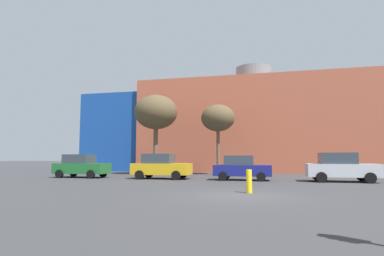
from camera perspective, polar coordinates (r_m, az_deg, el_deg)
The scene contains 9 objects.
ground_plane at distance 13.42m, azimuth 8.48°, elevation -11.81°, with size 200.00×200.00×0.00m, color #38383A.
building_backdrop at distance 36.83m, azimuth 11.07°, elevation -0.10°, with size 38.43×10.39×11.78m.
parked_car_0 at distance 26.01m, azimuth -19.17°, elevation -6.42°, with size 4.06×1.99×1.76m.
parked_car_1 at distance 23.19m, azimuth -5.57°, elevation -6.82°, with size 4.14×2.03×1.79m.
parked_car_2 at distance 22.00m, azimuth 8.87°, elevation -7.05°, with size 3.83×1.88×1.66m.
parked_car_3 at distance 22.36m, azimuth 25.00°, elevation -6.38°, with size 4.23×2.07×1.83m.
bare_tree_0 at distance 28.92m, azimuth -6.45°, elevation 2.73°, with size 3.87×3.87×7.13m.
bare_tree_1 at distance 28.43m, azimuth 4.65°, elevation 1.70°, with size 2.99×2.99×6.21m.
bollard_yellow_0 at distance 14.27m, azimuth 10.16°, elevation -9.35°, with size 0.24×0.24×1.01m, color yellow.
Camera 1 is at (1.20, -13.27, 1.55)m, focal length 29.88 mm.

